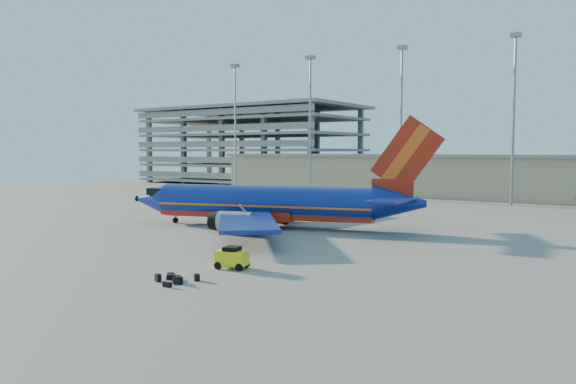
% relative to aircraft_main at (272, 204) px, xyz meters
% --- Properties ---
extents(ground, '(220.00, 220.00, 0.00)m').
position_rel_aircraft_main_xyz_m(ground, '(2.42, -0.94, -2.80)').
color(ground, slate).
rests_on(ground, ground).
extents(terminal_building, '(122.00, 16.00, 8.50)m').
position_rel_aircraft_main_xyz_m(terminal_building, '(12.42, 57.06, 1.52)').
color(terminal_building, '#9B8B6B').
rests_on(terminal_building, ground).
extents(parking_garage, '(62.00, 32.00, 21.40)m').
position_rel_aircraft_main_xyz_m(parking_garage, '(-59.58, 73.11, 8.93)').
color(parking_garage, slate).
rests_on(parking_garage, ground).
extents(light_mast_row, '(101.60, 1.60, 28.65)m').
position_rel_aircraft_main_xyz_m(light_mast_row, '(7.42, 45.06, 14.76)').
color(light_mast_row, gray).
rests_on(light_mast_row, ground).
extents(aircraft_main, '(37.74, 35.78, 13.09)m').
position_rel_aircraft_main_xyz_m(aircraft_main, '(0.00, 0.00, 0.00)').
color(aircraft_main, navy).
rests_on(aircraft_main, ground).
extents(baggage_tug, '(2.68, 1.98, 1.73)m').
position_rel_aircraft_main_xyz_m(baggage_tug, '(11.25, -21.03, -1.90)').
color(baggage_tug, yellow).
rests_on(baggage_tug, ground).
extents(luggage_pile, '(2.70, 2.92, 0.55)m').
position_rel_aircraft_main_xyz_m(luggage_pile, '(10.78, -26.71, -2.57)').
color(luggage_pile, black).
rests_on(luggage_pile, ground).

